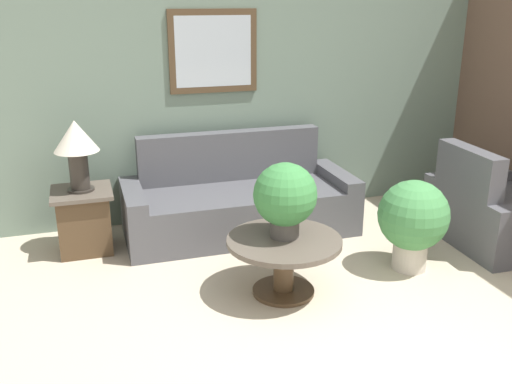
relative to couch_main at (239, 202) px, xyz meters
name	(u,v)px	position (x,y,z in m)	size (l,w,h in m)	color
ground_plane	(417,374)	(0.42, -2.50, -0.29)	(20.00, 20.00, 0.00)	#BCAD93
wall_back	(263,87)	(0.41, 0.53, 1.02)	(6.62, 0.09, 2.60)	slate
couch_main	(239,202)	(0.00, 0.00, 0.00)	(2.18, 0.89, 0.92)	#4C4C51
armchair	(494,213)	(2.17, -0.97, 0.00)	(0.92, 1.17, 0.92)	#4C4C51
coffee_table	(284,254)	(-0.01, -1.30, 0.04)	(0.87, 0.87, 0.45)	#4C3823
side_table	(84,220)	(-1.44, -0.02, 0.00)	(0.52, 0.52, 0.57)	#4C3823
table_lamp	(76,143)	(-1.44, -0.02, 0.70)	(0.38, 0.38, 0.62)	#2D2823
potted_plant_on_table	(285,197)	(0.01, -1.26, 0.48)	(0.48, 0.48, 0.57)	#4C4742
potted_plant_floor	(413,219)	(1.15, -1.22, 0.15)	(0.58, 0.58, 0.77)	beige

